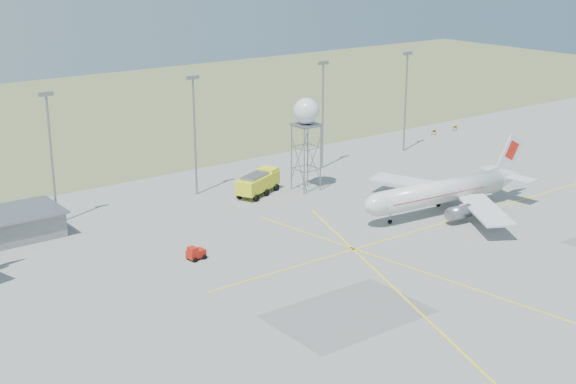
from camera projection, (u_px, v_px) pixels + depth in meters
ground at (561, 313)px, 93.86m from camera, size 400.00×400.00×0.00m
grass_strip at (79, 116)px, 200.39m from camera, size 400.00×120.00×0.03m
mast_a at (51, 148)px, 120.31m from camera, size 2.20×0.50×20.50m
mast_b at (194, 126)px, 134.73m from camera, size 2.20×0.50×20.50m
mast_c at (323, 106)px, 150.87m from camera, size 2.20×0.50×20.50m
mast_d at (406, 93)px, 163.55m from camera, size 2.20×0.50×20.50m
taxi_sign_near at (434, 131)px, 180.44m from camera, size 1.60×0.17×1.20m
taxi_sign_far at (455, 127)px, 184.47m from camera, size 1.60×0.17×1.20m
airliner_main at (444, 192)px, 128.11m from camera, size 32.94×31.89×11.21m
radar_tower at (306, 139)px, 138.01m from camera, size 4.51×4.51×16.31m
fire_truck at (259, 184)px, 137.74m from camera, size 10.23×7.02×3.90m
baggage_tug at (196, 254)px, 109.62m from camera, size 2.59×2.17×1.89m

